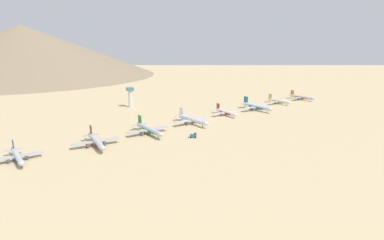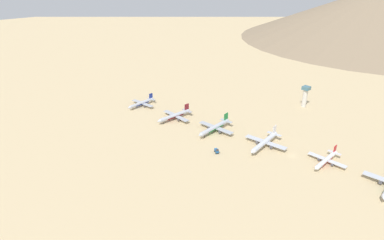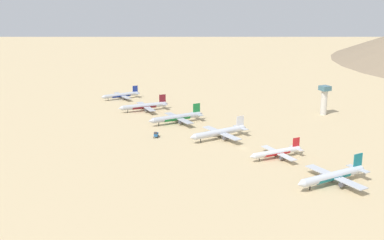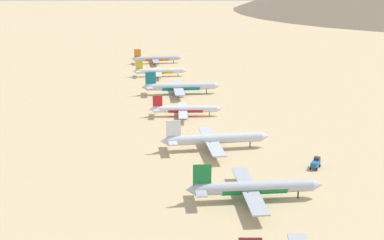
% 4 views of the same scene
% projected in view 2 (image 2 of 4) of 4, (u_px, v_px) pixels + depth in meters
% --- Properties ---
extents(ground_plane, '(1979.85, 1979.85, 0.00)m').
position_uv_depth(ground_plane, '(293.00, 156.00, 251.72)').
color(ground_plane, tan).
extents(parked_jet_0, '(36.91, 30.06, 10.64)m').
position_uv_depth(parked_jet_0, '(142.00, 103.00, 342.18)').
color(parked_jet_0, '#B2B7C1').
rests_on(parked_jet_0, ground).
extents(parked_jet_1, '(41.72, 33.82, 12.05)m').
position_uv_depth(parked_jet_1, '(175.00, 116.00, 311.51)').
color(parked_jet_1, '#B2B7C1').
rests_on(parked_jet_1, ground).
extents(parked_jet_2, '(44.24, 35.98, 12.75)m').
position_uv_depth(parked_jet_2, '(215.00, 127.00, 287.63)').
color(parked_jet_2, '#B2B7C1').
rests_on(parked_jet_2, ground).
extents(parked_jet_3, '(44.72, 36.48, 12.90)m').
position_uv_depth(parked_jet_3, '(265.00, 142.00, 263.17)').
color(parked_jet_3, silver).
rests_on(parked_jet_3, ground).
extents(parked_jet_4, '(36.08, 29.23, 10.42)m').
position_uv_depth(parked_jet_4, '(326.00, 160.00, 240.03)').
color(parked_jet_4, silver).
rests_on(parked_jet_4, ground).
extents(service_truck, '(4.82, 5.70, 3.90)m').
position_uv_depth(service_truck, '(217.00, 151.00, 254.88)').
color(service_truck, '#1E5999').
rests_on(service_truck, ground).
extents(control_tower, '(7.20, 7.20, 22.68)m').
position_uv_depth(control_tower, '(305.00, 95.00, 337.15)').
color(control_tower, beige).
rests_on(control_tower, ground).
extents(desert_hill_2, '(564.06, 564.06, 108.53)m').
position_uv_depth(desert_hill_2, '(383.00, 12.00, 650.13)').
color(desert_hill_2, '#847056').
rests_on(desert_hill_2, ground).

